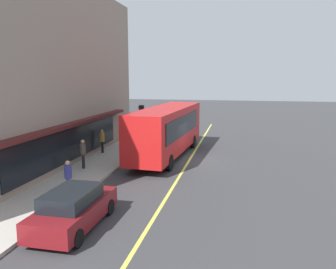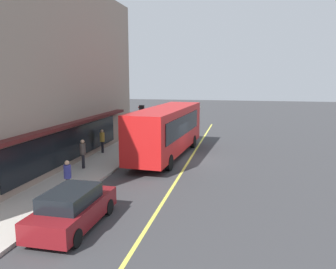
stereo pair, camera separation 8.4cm
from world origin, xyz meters
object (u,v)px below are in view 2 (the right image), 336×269
at_px(pedestrian_waiting, 68,174).
at_px(traffic_light, 142,115).
at_px(car_maroon, 73,209).
at_px(pedestrian_at_corner, 83,151).
at_px(pedestrian_by_curb, 102,139).
at_px(bus, 167,129).

bearing_deg(pedestrian_waiting, traffic_light, 0.11).
height_order(car_maroon, pedestrian_at_corner, pedestrian_at_corner).
bearing_deg(pedestrian_by_curb, pedestrian_waiting, -167.50).
distance_m(traffic_light, pedestrian_waiting, 12.56).
bearing_deg(pedestrian_waiting, pedestrian_by_curb, 12.50).
xyz_separation_m(traffic_light, car_maroon, (-15.44, -1.79, -1.79)).
relative_size(bus, pedestrian_by_curb, 6.58).
relative_size(pedestrian_by_curb, pedestrian_waiting, 1.04).
relative_size(car_maroon, pedestrian_at_corner, 2.45).
relative_size(traffic_light, pedestrian_waiting, 1.95).
height_order(traffic_light, car_maroon, traffic_light).
bearing_deg(bus, car_maroon, 175.10).
bearing_deg(pedestrian_waiting, pedestrian_at_corner, 17.24).
height_order(bus, pedestrian_at_corner, bus).
bearing_deg(traffic_light, pedestrian_by_curb, 152.80).
height_order(car_maroon, pedestrian_waiting, pedestrian_waiting).
bearing_deg(traffic_light, pedestrian_waiting, -179.89).
relative_size(traffic_light, pedestrian_by_curb, 1.87).
bearing_deg(car_maroon, pedestrian_by_curb, 17.58).
bearing_deg(pedestrian_at_corner, pedestrian_waiting, -162.76).
bearing_deg(bus, pedestrian_waiting, 162.98).
xyz_separation_m(car_maroon, pedestrian_at_corner, (7.43, 3.16, 0.47)).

